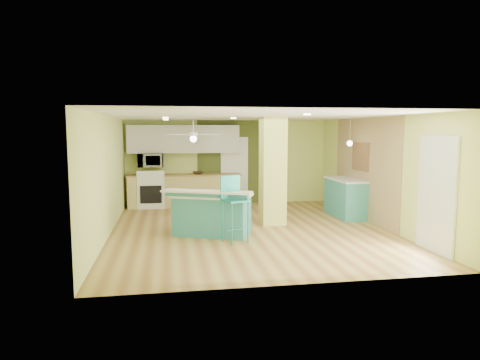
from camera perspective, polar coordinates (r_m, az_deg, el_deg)
name	(u,v)px	position (r m, az deg, el deg)	size (l,w,h in m)	color
floor	(249,230)	(9.59, 1.23, -6.63)	(6.00, 7.00, 0.01)	olive
ceiling	(249,116)	(9.34, 1.27, 8.53)	(6.00, 7.00, 0.01)	white
wall_back	(228,162)	(12.83, -1.67, 2.38)	(6.00, 0.01, 2.50)	#D6E57A
wall_front	(296,198)	(6.00, 7.51, -2.42)	(6.00, 0.01, 2.50)	#D6E57A
wall_left	(108,176)	(9.31, -17.24, 0.51)	(0.01, 7.00, 2.50)	#D6E57A
wall_right	(377,172)	(10.37, 17.79, 1.09)	(0.01, 7.00, 2.50)	#D6E57A
wood_panel	(365,169)	(10.90, 16.27, 1.39)	(0.02, 3.40, 2.50)	#977C56
olive_accent	(234,162)	(12.84, -0.78, 2.39)	(2.20, 0.02, 2.50)	#465120
interior_door	(234,171)	(12.84, -0.76, 1.27)	(0.82, 0.05, 2.00)	white
french_door	(436,195)	(8.41, 24.70, -1.78)	(0.04, 1.08, 2.10)	white
column	(273,171)	(10.01, 4.37, 1.19)	(0.55, 0.55, 2.50)	#CBD060
kitchen_run	(185,190)	(12.50, -7.38, -1.37)	(3.25, 0.63, 0.94)	tan
stove	(151,191)	(12.49, -11.74, -1.51)	(0.76, 0.66, 1.08)	white
upper_cabinets	(184,139)	(12.50, -7.50, 5.43)	(3.20, 0.34, 0.80)	silver
microwave	(151,160)	(12.41, -11.83, 2.57)	(0.70, 0.48, 0.39)	white
ceiling_fan	(193,135)	(11.19, -6.24, 5.98)	(1.41, 1.41, 0.61)	white
pendant_lamp	(350,143)	(10.86, 14.42, 4.78)	(0.14, 0.14, 0.69)	silver
wall_decor	(360,157)	(11.05, 15.76, 3.03)	(0.03, 0.90, 0.70)	brown
peninsula	(212,213)	(9.04, -3.79, -4.47)	(1.98, 1.58, 0.99)	teal
bar_stool	(233,198)	(8.41, -0.93, -2.40)	(0.56, 0.56, 1.31)	teal
side_counter	(345,198)	(11.26, 13.87, -2.29)	(0.64, 1.51, 0.97)	teal
fruit_bowl	(198,173)	(12.39, -5.63, 0.95)	(0.32, 0.32, 0.08)	#3B2818
canister	(230,190)	(9.06, -1.38, -1.28)	(0.17, 0.17, 0.18)	gold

